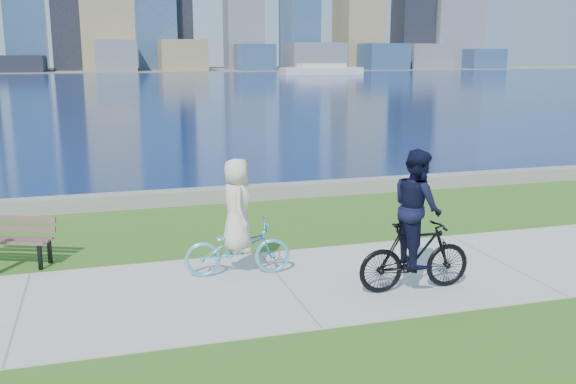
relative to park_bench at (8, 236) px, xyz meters
name	(u,v)px	position (x,y,z in m)	size (l,w,h in m)	color
ground	(286,286)	(4.38, -2.46, -0.51)	(320.00, 320.00, 0.00)	#315F19
concrete_path	(286,285)	(4.38, -2.46, -0.50)	(80.00, 3.50, 0.02)	#ACADA7
seawall	(216,195)	(4.38, 3.74, -0.33)	(90.00, 0.50, 0.35)	gray
bay_water	(119,83)	(4.38, 69.54, -0.50)	(320.00, 131.00, 0.01)	#0C2052
far_shore	(109,70)	(4.38, 127.54, -0.45)	(320.00, 30.00, 0.12)	slate
ferry_far	(321,70)	(38.82, 93.39, 0.28)	(13.91, 3.97, 1.89)	silver
park_bench	(8,236)	(0.00, 0.00, 0.00)	(1.69, 1.12, 0.83)	black
cyclist_woman	(237,232)	(3.76, -1.77, 0.25)	(0.80, 1.83, 1.98)	#5DC0E4
cyclist_man	(416,232)	(6.25, -3.26, 0.45)	(0.70, 1.85, 2.24)	black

